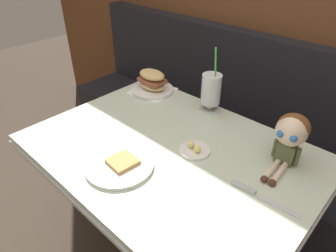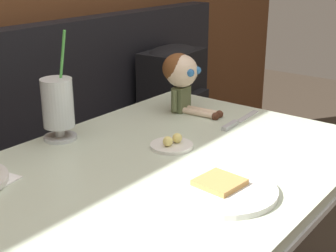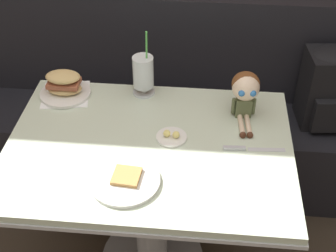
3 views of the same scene
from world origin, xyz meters
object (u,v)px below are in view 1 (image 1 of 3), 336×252
at_px(toast_plate, 120,164).
at_px(butter_saucer, 194,150).
at_px(milkshake_glass, 211,91).
at_px(butter_knife, 253,192).
at_px(sandwich_plate, 152,83).
at_px(seated_doll, 291,134).

distance_m(toast_plate, butter_saucer, 0.29).
relative_size(milkshake_glass, butter_knife, 1.34).
bearing_deg(butter_saucer, toast_plate, -119.34).
xyz_separation_m(toast_plate, sandwich_plate, (-0.35, 0.50, 0.04)).
height_order(milkshake_glass, butter_saucer, milkshake_glass).
relative_size(toast_plate, butter_knife, 1.06).
height_order(toast_plate, seated_doll, seated_doll).
bearing_deg(seated_doll, butter_saucer, -147.97).
bearing_deg(butter_saucer, seated_doll, 32.03).
relative_size(toast_plate, milkshake_glass, 0.79).
distance_m(milkshake_glass, butter_knife, 0.55).
bearing_deg(milkshake_glass, sandwich_plate, -172.38).
relative_size(sandwich_plate, butter_knife, 0.98).
distance_m(toast_plate, sandwich_plate, 0.61).
xyz_separation_m(sandwich_plate, butter_knife, (0.76, -0.29, -0.04)).
xyz_separation_m(milkshake_glass, butter_knife, (0.42, -0.34, -0.10)).
bearing_deg(toast_plate, milkshake_glass, 90.65).
relative_size(toast_plate, sandwich_plate, 1.08).
distance_m(toast_plate, milkshake_glass, 0.55).
distance_m(milkshake_glass, butter_saucer, 0.34).
distance_m(sandwich_plate, butter_knife, 0.82).
bearing_deg(milkshake_glass, toast_plate, -89.35).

